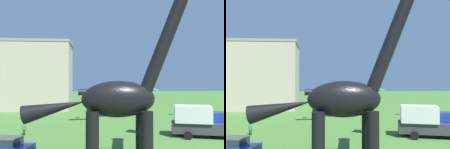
# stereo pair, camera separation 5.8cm
# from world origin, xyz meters

# --- Properties ---
(dinosaur_sculpture) EXTENTS (11.85, 2.51, 12.39)m
(dinosaur_sculpture) POSITION_xyz_m (-1.05, 4.39, 4.48)
(dinosaur_sculpture) COLOR black
(dinosaur_sculpture) RESTS_ON ground_plane
(parked_sedan_left) EXTENTS (4.50, 2.70, 1.55)m
(parked_sedan_left) POSITION_xyz_m (-9.31, 6.42, 0.81)
(parked_sedan_left) COLOR navy
(parked_sedan_left) RESTS_ON ground_plane
(parked_box_truck) EXTENTS (5.96, 3.59, 3.20)m
(parked_box_truck) POSITION_xyz_m (8.13, 11.68, 1.65)
(parked_box_truck) COLOR #38383D
(parked_box_truck) RESTS_ON ground_plane
(person_far_spectator) EXTENTS (0.45, 0.20, 1.21)m
(person_far_spectator) POSITION_xyz_m (-10.00, 13.99, 0.74)
(person_far_spectator) COLOR black
(person_far_spectator) RESTS_ON ground_plane
(kite_mid_right) EXTENTS (1.68, 1.87, 0.37)m
(kite_mid_right) POSITION_xyz_m (3.39, 12.03, 4.95)
(kite_mid_right) COLOR green
(kite_far_left) EXTENTS (3.14, 2.79, 0.90)m
(kite_far_left) POSITION_xyz_m (-3.30, 21.70, 4.15)
(kite_far_left) COLOR black
(background_building_block) EXTENTS (20.14, 8.72, 13.71)m
(background_building_block) POSITION_xyz_m (-17.15, 37.47, 6.87)
(background_building_block) COLOR #B7A893
(background_building_block) RESTS_ON ground_plane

